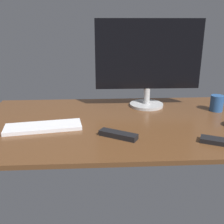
{
  "coord_description": "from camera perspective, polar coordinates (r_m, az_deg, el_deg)",
  "views": [
    {
      "loc": [
        -8.67,
        -125.49,
        49.57
      ],
      "look_at": [
        -1.76,
        -3.07,
        8.0
      ],
      "focal_mm": 42.25,
      "sensor_mm": 36.0,
      "label": 1
    }
  ],
  "objects": [
    {
      "name": "keyboard",
      "position": [
        1.29,
        -14.64,
        -3.13
      ],
      "size": [
        37.06,
        17.84,
        1.71
      ],
      "primitive_type": "cube",
      "rotation": [
        0.0,
        0.0,
        0.16
      ],
      "color": "white",
      "rests_on": "desk"
    },
    {
      "name": "tv_remote",
      "position": [
        1.16,
        1.56,
        -4.94
      ],
      "size": [
        17.2,
        12.79,
        2.4
      ],
      "primitive_type": "cube",
      "rotation": [
        0.0,
        0.0,
        -0.53
      ],
      "color": "black",
      "rests_on": "desk"
    },
    {
      "name": "coffee_mug",
      "position": [
        1.6,
        21.72,
        1.78
      ],
      "size": [
        7.23,
        7.23,
        9.02
      ],
      "primitive_type": "cylinder",
      "color": "#28518C",
      "rests_on": "desk"
    },
    {
      "name": "monitor",
      "position": [
        1.54,
        7.87,
        11.1
      ],
      "size": [
        60.57,
        19.97,
        50.04
      ],
      "rotation": [
        0.0,
        0.0,
        -0.01
      ],
      "color": "#B9B9B9",
      "rests_on": "desk"
    },
    {
      "name": "desk",
      "position": [
        1.35,
        0.67,
        -2.39
      ],
      "size": [
        140.0,
        84.0,
        2.0
      ],
      "primitive_type": "cube",
      "color": "brown",
      "rests_on": "ground"
    },
    {
      "name": "media_remote",
      "position": [
        1.19,
        22.94,
        -5.96
      ],
      "size": [
        18.42,
        12.76,
        3.34
      ],
      "rotation": [
        0.0,
        0.0,
        -0.45
      ],
      "color": "black",
      "rests_on": "desk"
    }
  ]
}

